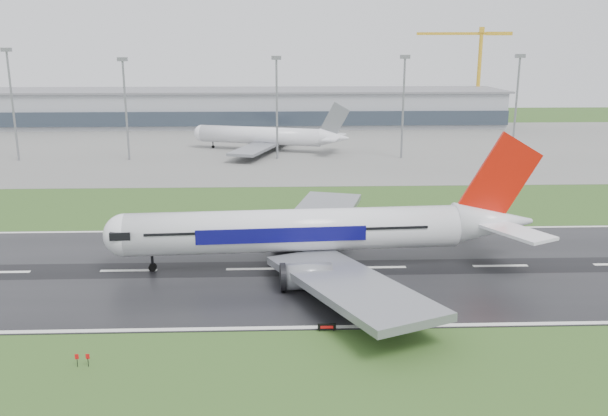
{
  "coord_description": "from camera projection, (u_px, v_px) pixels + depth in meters",
  "views": [
    {
      "loc": [
        24.51,
        -95.37,
        35.09
      ],
      "look_at": [
        28.43,
        12.0,
        7.0
      ],
      "focal_mm": 37.17,
      "sensor_mm": 36.0,
      "label": 1
    }
  ],
  "objects": [
    {
      "name": "tower_crane",
      "position": [
        479.0,
        74.0,
        292.31
      ],
      "size": [
        42.95,
        8.86,
        42.68
      ],
      "primitive_type": null,
      "rotation": [
        0.0,
        0.0,
        -0.15
      ],
      "color": "gold",
      "rests_on": "ground"
    },
    {
      "name": "apron",
      "position": [
        212.0,
        147.0,
        221.06
      ],
      "size": [
        400.0,
        130.0,
        0.08
      ],
      "primitive_type": "cube",
      "color": "slate",
      "rests_on": "ground"
    },
    {
      "name": "floodmast_2",
      "position": [
        126.0,
        112.0,
        192.29
      ],
      "size": [
        0.64,
        0.64,
        30.03
      ],
      "primitive_type": "cylinder",
      "color": "gray",
      "rests_on": "ground"
    },
    {
      "name": "runway_sign",
      "position": [
        327.0,
        327.0,
        79.14
      ],
      "size": [
        2.31,
        0.41,
        1.04
      ],
      "primitive_type": null,
      "rotation": [
        0.0,
        0.0,
        -0.06
      ],
      "color": "black",
      "rests_on": "ground"
    },
    {
      "name": "ground",
      "position": [
        129.0,
        271.0,
        100.22
      ],
      "size": [
        520.0,
        520.0,
        0.0
      ],
      "primitive_type": "plane",
      "color": "#2B4D1C",
      "rests_on": "ground"
    },
    {
      "name": "parked_airliner",
      "position": [
        266.0,
        127.0,
        210.64
      ],
      "size": [
        68.9,
        66.44,
        16.29
      ],
      "primitive_type": null,
      "rotation": [
        0.0,
        0.0,
        -0.32
      ],
      "color": "silver",
      "rests_on": "apron"
    },
    {
      "name": "terminal",
      "position": [
        225.0,
        108.0,
        277.18
      ],
      "size": [
        240.0,
        36.0,
        15.0
      ],
      "primitive_type": "cube",
      "color": "gray",
      "rests_on": "ground"
    },
    {
      "name": "floodmast_1",
      "position": [
        13.0,
        107.0,
        190.74
      ],
      "size": [
        0.64,
        0.64,
        32.83
      ],
      "primitive_type": "cylinder",
      "color": "gray",
      "rests_on": "ground"
    },
    {
      "name": "floodmast_3",
      "position": [
        277.0,
        110.0,
        193.87
      ],
      "size": [
        0.64,
        0.64,
        30.42
      ],
      "primitive_type": "cylinder",
      "color": "gray",
      "rests_on": "ground"
    },
    {
      "name": "main_airliner",
      "position": [
        325.0,
        204.0,
        100.11
      ],
      "size": [
        73.48,
        70.39,
        20.5
      ],
      "primitive_type": null,
      "rotation": [
        0.0,
        0.0,
        0.06
      ],
      "color": "white",
      "rests_on": "runway"
    },
    {
      "name": "floodmast_5",
      "position": [
        516.0,
        109.0,
        196.45
      ],
      "size": [
        0.64,
        0.64,
        30.92
      ],
      "primitive_type": "cylinder",
      "color": "gray",
      "rests_on": "ground"
    },
    {
      "name": "runway",
      "position": [
        129.0,
        271.0,
        100.2
      ],
      "size": [
        400.0,
        45.0,
        0.1
      ],
      "primitive_type": "cube",
      "color": "black",
      "rests_on": "ground"
    },
    {
      "name": "floodmast_4",
      "position": [
        403.0,
        110.0,
        195.23
      ],
      "size": [
        0.64,
        0.64,
        30.68
      ],
      "primitive_type": "cylinder",
      "color": "gray",
      "rests_on": "ground"
    }
  ]
}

